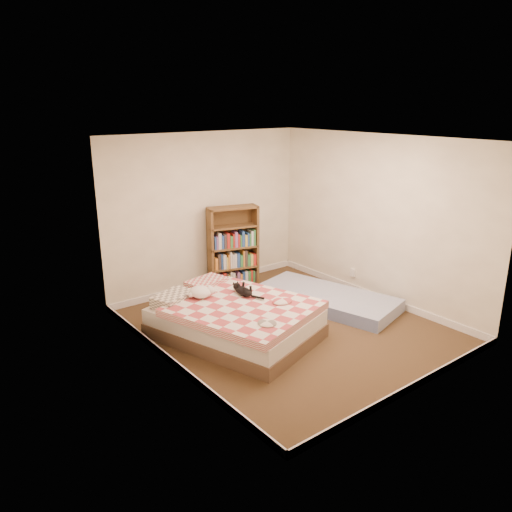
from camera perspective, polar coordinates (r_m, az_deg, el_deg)
room at (r=6.45m, az=3.81°, el=1.58°), size 3.51×4.01×2.51m
bed at (r=6.52m, az=-2.61°, el=-7.14°), size 1.94×2.33×0.53m
bookshelf at (r=8.14m, az=-2.71°, el=-0.08°), size 0.88×0.48×1.35m
floor_mattress at (r=7.60m, az=8.06°, el=-4.85°), size 1.44×2.26×0.19m
black_cat at (r=6.63m, az=-1.56°, el=-3.96°), size 0.20×0.55×0.13m
white_dog at (r=6.57m, az=-6.26°, el=-4.09°), size 0.35×0.37×0.15m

